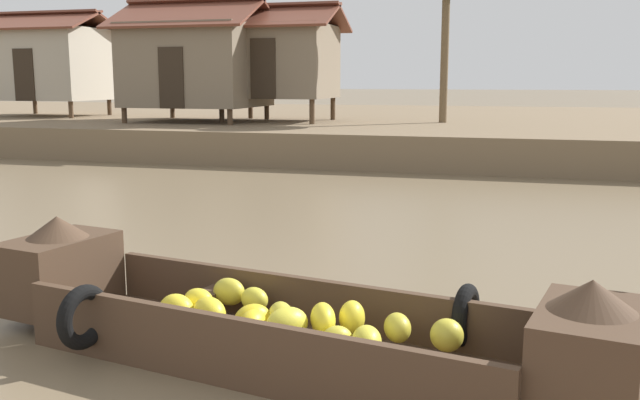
{
  "coord_description": "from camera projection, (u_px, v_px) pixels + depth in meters",
  "views": [
    {
      "loc": [
        1.25,
        -1.12,
        2.22
      ],
      "look_at": [
        -0.81,
        6.08,
        0.93
      ],
      "focal_mm": 39.52,
      "sensor_mm": 36.0,
      "label": 1
    }
  ],
  "objects": [
    {
      "name": "ground_plane",
      "position": [
        436.0,
        220.0,
        11.25
      ],
      "size": [
        300.0,
        300.0,
        0.0
      ],
      "primitive_type": "plane",
      "color": "#726047"
    },
    {
      "name": "riverbank_strip",
      "position": [
        487.0,
        128.0,
        25.85
      ],
      "size": [
        160.0,
        20.0,
        0.89
      ],
      "primitive_type": "cube",
      "color": "#756047",
      "rests_on": "ground"
    },
    {
      "name": "banana_boat",
      "position": [
        276.0,
        320.0,
        5.54
      ],
      "size": [
        5.39,
        1.99,
        0.98
      ],
      "color": "#473323",
      "rests_on": "ground"
    },
    {
      "name": "stilt_house_left",
      "position": [
        49.0,
        62.0,
        25.68
      ],
      "size": [
        4.41,
        3.28,
        3.76
      ],
      "color": "#4C3826",
      "rests_on": "riverbank_strip"
    },
    {
      "name": "stilt_house_mid_left",
      "position": [
        197.0,
        64.0,
        22.39
      ],
      "size": [
        4.61,
        4.01,
        3.84
      ],
      "color": "#4C3826",
      "rests_on": "riverbank_strip"
    },
    {
      "name": "stilt_house_mid_right",
      "position": [
        279.0,
        59.0,
        22.42
      ],
      "size": [
        4.04,
        3.32,
        3.7
      ],
      "color": "#4C3826",
      "rests_on": "riverbank_strip"
    }
  ]
}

